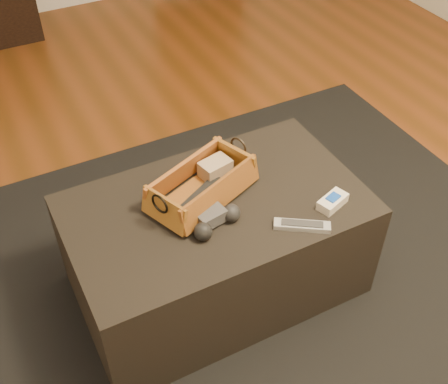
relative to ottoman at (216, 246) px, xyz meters
name	(u,v)px	position (x,y,z in m)	size (l,w,h in m)	color
floor	(199,292)	(-0.07, 0.00, -0.23)	(5.00, 5.50, 0.01)	brown
baseboard	(29,5)	(-0.07, 2.74, -0.16)	(5.00, 0.04, 0.12)	white
area_rug	(223,293)	(0.00, -0.05, -0.22)	(2.60, 2.00, 0.01)	black
ottoman	(216,246)	(0.00, 0.00, 0.00)	(1.00, 0.60, 0.42)	black
tv_remote	(201,195)	(-0.04, 0.03, 0.23)	(0.20, 0.05, 0.02)	black
cloth_bundle	(215,168)	(0.06, 0.12, 0.25)	(0.11, 0.07, 0.06)	tan
wicker_basket	(202,186)	(-0.02, 0.06, 0.26)	(0.43, 0.32, 0.13)	#B27028
game_controller	(215,220)	(-0.05, -0.09, 0.24)	(0.19, 0.12, 0.06)	#3F3E42
silver_remote	(302,225)	(0.19, -0.22, 0.22)	(0.17, 0.13, 0.02)	#AAADB2
cream_gadget	(333,202)	(0.34, -0.19, 0.23)	(0.12, 0.09, 0.04)	white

